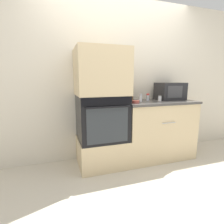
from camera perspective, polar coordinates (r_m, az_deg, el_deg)
ground_plane at (r=2.62m, az=6.42°, el=-18.26°), size 12.00×12.00×0.00m
wall_back at (r=2.88m, az=1.64°, el=10.38°), size 8.00×0.05×2.50m
oven_cabinet_base at (r=2.68m, az=-3.23°, el=-12.74°), size 0.70×0.60×0.40m
wall_oven at (r=2.51m, az=-3.34°, el=-1.75°), size 0.67×0.64×0.64m
oven_cabinet_upper at (r=2.46m, az=-3.52°, el=12.87°), size 0.70×0.60×0.63m
counter_unit at (r=2.94m, az=14.31°, el=-5.41°), size 1.16×0.63×0.93m
microwave at (r=3.07m, az=18.44°, el=6.47°), size 0.44×0.33×0.28m
knife_block at (r=2.83m, az=5.48°, el=5.98°), size 0.11×0.11×0.25m
bowl at (r=2.50m, az=7.68°, el=3.34°), size 0.11×0.11×0.04m
condiment_jar_near at (r=2.83m, az=11.62°, el=4.76°), size 0.05×0.05×0.11m
condiment_jar_mid at (r=2.83m, az=15.34°, el=4.29°), size 0.05×0.05×0.08m
condiment_jar_far at (r=2.67m, az=9.24°, el=4.57°), size 0.05×0.05×0.12m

